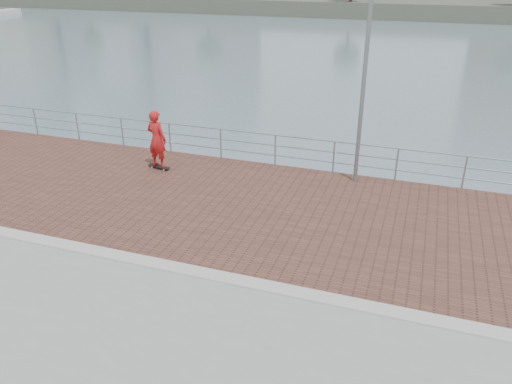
% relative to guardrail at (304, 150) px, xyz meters
% --- Properties ---
extents(water, '(400.00, 400.00, 0.00)m').
position_rel_guardrail_xyz_m(water, '(-0.00, -7.00, -2.69)').
color(water, slate).
rests_on(water, ground).
extents(brick_lane, '(40.00, 6.80, 0.02)m').
position_rel_guardrail_xyz_m(brick_lane, '(-0.00, -3.40, -0.68)').
color(brick_lane, brown).
rests_on(brick_lane, seawall).
extents(curb, '(40.00, 0.40, 0.06)m').
position_rel_guardrail_xyz_m(curb, '(-0.00, -7.00, -0.66)').
color(curb, '#B7B5AD').
rests_on(curb, seawall).
extents(guardrail, '(39.06, 0.06, 1.13)m').
position_rel_guardrail_xyz_m(guardrail, '(0.00, 0.00, 0.00)').
color(guardrail, '#8C9EA8').
rests_on(guardrail, brick_lane).
extents(street_lamp, '(0.49, 1.42, 6.68)m').
position_rel_guardrail_xyz_m(street_lamp, '(1.85, -0.99, 4.06)').
color(street_lamp, gray).
rests_on(street_lamp, brick_lane).
extents(skateboard, '(0.82, 0.33, 0.09)m').
position_rel_guardrail_xyz_m(skateboard, '(-4.69, -1.68, -0.60)').
color(skateboard, black).
rests_on(skateboard, brick_lane).
extents(skateboarder, '(0.79, 0.58, 1.97)m').
position_rel_guardrail_xyz_m(skateboarder, '(-4.69, -1.68, 0.40)').
color(skateboarder, red).
rests_on(skateboarder, skateboard).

